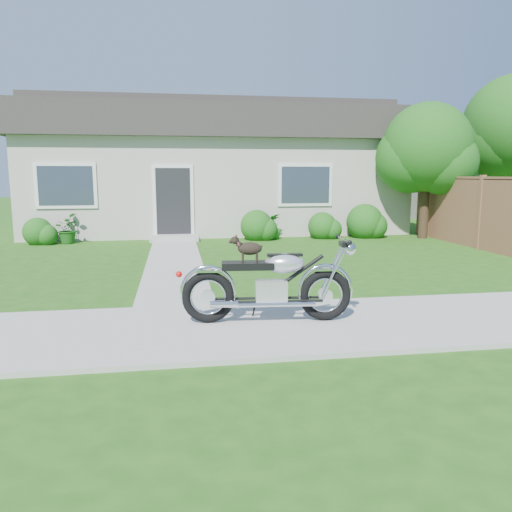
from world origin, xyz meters
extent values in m
plane|color=#235114|center=(0.00, 0.00, 0.00)|extent=(80.00, 80.00, 0.00)
cube|color=#9E9B93|center=(0.00, 0.00, 0.02)|extent=(24.00, 2.20, 0.04)
cube|color=#9E9B93|center=(-1.50, 5.00, 0.01)|extent=(1.20, 8.00, 0.03)
cube|color=#BBB5A9|center=(0.00, 12.00, 1.50)|extent=(12.00, 6.00, 3.00)
cube|color=#2D2B28|center=(0.00, 12.00, 3.50)|extent=(12.60, 6.60, 1.00)
cube|color=#2D2B28|center=(0.00, 12.00, 4.20)|extent=(12.60, 2.00, 0.60)
cube|color=black|center=(-1.50, 8.97, 1.05)|extent=(1.00, 0.06, 2.10)
cube|color=#9E9B93|center=(-1.50, 8.62, 0.08)|extent=(1.40, 0.70, 0.16)
cube|color=#2D3847|center=(-4.50, 8.97, 1.60)|extent=(1.70, 0.05, 1.30)
cube|color=#2D3847|center=(2.50, 8.97, 1.60)|extent=(1.70, 0.05, 1.30)
cube|color=brown|center=(6.30, 5.75, 0.90)|extent=(0.08, 6.50, 1.80)
cube|color=brown|center=(6.30, 9.00, 0.95)|extent=(0.12, 0.12, 1.90)
cube|color=brown|center=(6.30, 5.75, 0.95)|extent=(0.12, 0.12, 1.90)
cube|color=brown|center=(6.30, 5.75, 1.82)|extent=(0.08, 6.50, 0.08)
cylinder|color=#3D2B1C|center=(5.95, 8.05, 1.09)|extent=(0.28, 0.28, 2.18)
sphere|color=#1E5516|center=(5.95, 8.05, 2.71)|extent=(2.62, 2.62, 2.62)
sphere|color=#1E5516|center=(6.35, 7.75, 2.27)|extent=(1.92, 1.92, 1.92)
cylinder|color=#3D2B1C|center=(9.97, 9.71, 1.43)|extent=(0.28, 0.28, 2.86)
sphere|color=#1E5516|center=(2.92, 8.50, 0.37)|extent=(0.86, 0.86, 0.86)
sphere|color=#1E5516|center=(4.26, 8.50, 0.47)|extent=(1.11, 1.11, 1.11)
sphere|color=#1E5516|center=(0.91, 8.50, 0.41)|extent=(0.96, 0.96, 0.96)
sphere|color=#1E5516|center=(-5.22, 8.50, 0.34)|extent=(0.80, 0.80, 0.80)
imported|color=#195015|center=(-4.47, 8.55, 0.41)|extent=(0.89, 0.94, 0.83)
imported|color=#1E6F1F|center=(1.44, 8.55, 0.38)|extent=(0.60, 0.60, 0.76)
torus|color=black|center=(0.42, 0.05, 0.38)|extent=(0.68, 0.17, 0.67)
torus|color=black|center=(-1.07, 0.18, 0.38)|extent=(0.68, 0.17, 0.67)
cube|color=silver|center=(-0.28, 0.11, 0.42)|extent=(0.42, 0.27, 0.30)
ellipsoid|color=silver|center=(-0.11, 0.09, 0.79)|extent=(0.53, 0.33, 0.26)
cube|color=black|center=(-0.58, 0.13, 0.78)|extent=(0.67, 0.32, 0.09)
cube|color=silver|center=(0.42, 0.05, 0.72)|extent=(0.31, 0.17, 0.03)
cube|color=silver|center=(-1.07, 0.18, 0.72)|extent=(0.31, 0.17, 0.03)
cylinder|color=silver|center=(0.64, 0.03, 1.09)|extent=(0.08, 0.60, 0.03)
sphere|color=silver|center=(0.72, 0.02, 0.98)|extent=(0.18, 0.18, 0.17)
cylinder|color=silver|center=(-0.29, -0.02, 0.29)|extent=(1.10, 0.16, 0.06)
ellipsoid|color=black|center=(-0.55, 0.13, 0.99)|extent=(0.32, 0.17, 0.16)
sphere|color=black|center=(-0.73, 0.15, 1.10)|extent=(0.11, 0.11, 0.10)
cylinder|color=black|center=(-0.63, 0.17, 0.88)|extent=(0.03, 0.03, 0.13)
cylinder|color=black|center=(-0.64, 0.10, 0.88)|extent=(0.03, 0.03, 0.13)
cylinder|color=black|center=(-0.45, 0.16, 0.88)|extent=(0.03, 0.03, 0.13)
cylinder|color=black|center=(-0.46, 0.09, 0.88)|extent=(0.03, 0.03, 0.13)
torus|color=#C5345E|center=(-0.69, 0.14, 1.05)|extent=(0.05, 0.09, 0.08)
camera|label=1|loc=(-1.46, -5.98, 1.90)|focal=35.00mm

